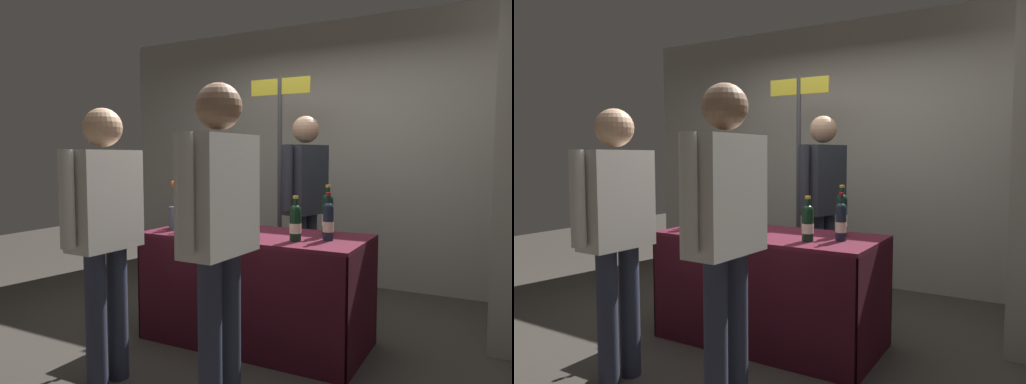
# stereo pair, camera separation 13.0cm
# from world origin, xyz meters

# --- Properties ---
(ground_plane) EXTENTS (12.00, 12.00, 0.00)m
(ground_plane) POSITION_xyz_m (0.00, 0.00, 0.00)
(ground_plane) COLOR #38332D
(back_partition) EXTENTS (5.33, 0.12, 2.75)m
(back_partition) POSITION_xyz_m (0.00, 1.87, 1.38)
(back_partition) COLOR #9E998E
(back_partition) RESTS_ON ground_plane
(tasting_table) EXTENTS (1.58, 0.73, 0.79)m
(tasting_table) POSITION_xyz_m (0.00, 0.00, 0.54)
(tasting_table) COLOR #4C1423
(tasting_table) RESTS_ON ground_plane
(featured_wine_bottle) EXTENTS (0.08, 0.08, 0.30)m
(featured_wine_bottle) POSITION_xyz_m (-0.07, -0.22, 0.92)
(featured_wine_bottle) COLOR #38230F
(featured_wine_bottle) RESTS_ON tasting_table
(display_bottle_0) EXTENTS (0.08, 0.08, 0.30)m
(display_bottle_0) POSITION_xyz_m (0.37, -0.15, 0.92)
(display_bottle_0) COLOR black
(display_bottle_0) RESTS_ON tasting_table
(display_bottle_1) EXTENTS (0.07, 0.07, 0.32)m
(display_bottle_1) POSITION_xyz_m (0.55, -0.02, 0.92)
(display_bottle_1) COLOR #192333
(display_bottle_1) RESTS_ON tasting_table
(display_bottle_2) EXTENTS (0.07, 0.07, 0.32)m
(display_bottle_2) POSITION_xyz_m (-0.51, 0.11, 0.92)
(display_bottle_2) COLOR black
(display_bottle_2) RESTS_ON tasting_table
(display_bottle_3) EXTENTS (0.08, 0.08, 0.36)m
(display_bottle_3) POSITION_xyz_m (0.48, 0.17, 0.94)
(display_bottle_3) COLOR black
(display_bottle_3) RESTS_ON tasting_table
(display_bottle_4) EXTENTS (0.07, 0.07, 0.32)m
(display_bottle_4) POSITION_xyz_m (-0.48, -0.03, 0.93)
(display_bottle_4) COLOR #38230F
(display_bottle_4) RESTS_ON tasting_table
(display_bottle_5) EXTENTS (0.08, 0.08, 0.34)m
(display_bottle_5) POSITION_xyz_m (-0.66, 0.09, 0.94)
(display_bottle_5) COLOR black
(display_bottle_5) RESTS_ON tasting_table
(wine_glass_near_vendor) EXTENTS (0.07, 0.07, 0.14)m
(wine_glass_near_vendor) POSITION_xyz_m (-0.46, -0.25, 0.89)
(wine_glass_near_vendor) COLOR silver
(wine_glass_near_vendor) RESTS_ON tasting_table
(flower_vase) EXTENTS (0.08, 0.08, 0.38)m
(flower_vase) POSITION_xyz_m (-0.63, -0.13, 0.91)
(flower_vase) COLOR slate
(flower_vase) RESTS_ON tasting_table
(brochure_stand) EXTENTS (0.17, 0.04, 0.17)m
(brochure_stand) POSITION_xyz_m (-0.34, 0.05, 0.88)
(brochure_stand) COLOR silver
(brochure_stand) RESTS_ON tasting_table
(vendor_presenter) EXTENTS (0.30, 0.58, 1.70)m
(vendor_presenter) POSITION_xyz_m (0.04, 0.85, 1.02)
(vendor_presenter) COLOR #2D3347
(vendor_presenter) RESTS_ON ground_plane
(taster_foreground_right) EXTENTS (0.23, 0.62, 1.71)m
(taster_foreground_right) POSITION_xyz_m (0.31, -0.97, 1.04)
(taster_foreground_right) COLOR #2D3347
(taster_foreground_right) RESTS_ON ground_plane
(taster_foreground_left) EXTENTS (0.23, 0.59, 1.62)m
(taster_foreground_left) POSITION_xyz_m (-0.48, -0.98, 0.97)
(taster_foreground_left) COLOR #2D3347
(taster_foreground_left) RESTS_ON ground_plane
(booth_signpost) EXTENTS (0.61, 0.04, 2.12)m
(booth_signpost) POSITION_xyz_m (-0.35, 1.15, 1.31)
(booth_signpost) COLOR #47474C
(booth_signpost) RESTS_ON ground_plane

